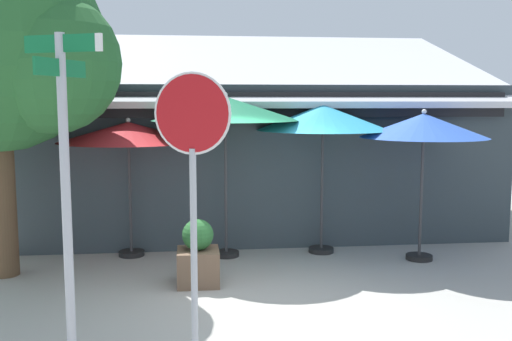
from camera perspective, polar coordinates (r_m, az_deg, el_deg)
ground_plane at (r=7.96m, az=-0.01°, el=-12.95°), size 28.00×28.00×0.10m
cafe_building at (r=12.73m, az=-0.56°, el=2.00°), size 9.82×5.62×4.32m
street_sign_post at (r=5.72m, az=-18.30°, el=-0.46°), size 0.76×0.71×3.28m
stop_sign at (r=5.93m, az=-6.27°, el=1.36°), size 0.78×0.35×2.95m
patio_umbrella_crimson_left at (r=9.94m, az=-12.49°, el=3.63°), size 2.36×2.36×2.37m
patio_umbrella_forest_green_center at (r=9.68m, az=-3.05°, el=6.03°), size 2.48×2.48×2.79m
patio_umbrella_teal_right at (r=9.99m, az=6.62°, el=5.13°), size 2.30×2.30×2.66m
patio_umbrella_royal_blue_far_right at (r=9.84m, az=16.23°, el=4.15°), size 2.08×2.08×2.52m
shade_tree at (r=9.30m, az=-23.66°, el=11.07°), size 3.51×3.24×5.12m
sidewalk_planter at (r=8.48m, az=-5.74°, el=-8.43°), size 0.60×0.60×0.96m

